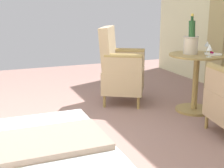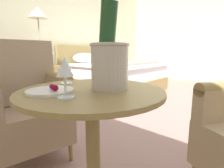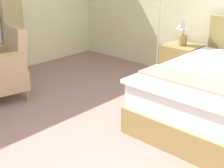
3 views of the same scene
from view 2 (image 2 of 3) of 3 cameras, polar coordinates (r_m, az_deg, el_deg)
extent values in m
plane|color=gray|center=(3.00, 20.21, -7.52)|extent=(7.83, 7.83, 0.00)
cube|color=beige|center=(4.86, -15.16, 17.08)|extent=(6.45, 0.12, 2.99)
cube|color=olive|center=(4.30, 0.61, 0.41)|extent=(1.71, 2.02, 0.30)
cube|color=white|center=(4.26, 0.61, 4.26)|extent=(1.66, 1.96, 0.28)
cube|color=white|center=(4.21, 1.24, 6.35)|extent=(1.74, 1.90, 0.04)
cube|color=gray|center=(3.90, 6.82, 6.51)|extent=(1.71, 0.36, 0.03)
cube|color=olive|center=(4.99, -8.59, 7.78)|extent=(1.79, 0.08, 0.76)
ellipsoid|color=white|center=(4.71, -8.96, 8.44)|extent=(0.72, 0.25, 0.27)
ellipsoid|color=white|center=(4.98, -5.29, 8.60)|extent=(0.72, 0.23, 0.26)
cylinder|color=#2D6628|center=(4.40, 2.39, 6.93)|extent=(0.24, 0.28, 0.01)
sphere|color=red|center=(4.41, 4.75, 7.15)|extent=(0.05, 0.05, 0.05)
ellipsoid|color=#33702D|center=(4.57, -0.17, 7.14)|extent=(0.05, 0.03, 0.01)
cube|color=white|center=(4.38, 3.99, 6.92)|extent=(0.10, 0.12, 0.00)
cube|color=olive|center=(4.15, -19.22, 1.56)|extent=(0.52, 0.48, 0.60)
sphere|color=tan|center=(4.27, -16.16, 3.74)|extent=(0.02, 0.02, 0.02)
cylinder|color=olive|center=(4.11, -19.52, 6.72)|extent=(0.12, 0.12, 0.15)
cylinder|color=tan|center=(4.11, -19.63, 8.46)|extent=(0.02, 0.02, 0.10)
cone|color=silver|center=(4.11, -19.73, 10.15)|extent=(0.23, 0.23, 0.14)
cylinder|color=#B3B6AB|center=(3.88, -21.42, -3.42)|extent=(0.28, 0.28, 0.03)
cylinder|color=#B3B6AB|center=(3.78, -22.18, 7.94)|extent=(0.03, 0.03, 1.50)
cone|color=#EFE5C6|center=(3.86, -23.08, 20.77)|extent=(0.36, 0.36, 0.21)
cylinder|color=olive|center=(0.97, -6.09, -23.45)|extent=(0.07, 0.07, 0.69)
cylinder|color=olive|center=(0.82, -6.55, -2.43)|extent=(0.67, 0.67, 0.02)
cylinder|color=#BDB2A6|center=(0.81, -0.74, 5.44)|extent=(0.17, 0.17, 0.20)
torus|color=#BDB2A6|center=(0.81, -0.76, 12.65)|extent=(0.18, 0.18, 0.02)
cylinder|color=white|center=(0.81, -0.76, 11.24)|extent=(0.15, 0.15, 0.03)
cylinder|color=#1E4723|center=(0.83, -1.46, 15.93)|extent=(0.09, 0.12, 0.29)
cylinder|color=white|center=(0.99, -14.74, 0.22)|extent=(0.06, 0.06, 0.01)
cylinder|color=white|center=(0.99, -14.84, 2.38)|extent=(0.01, 0.01, 0.07)
cone|color=white|center=(0.98, -15.03, 6.49)|extent=(0.07, 0.07, 0.07)
cylinder|color=white|center=(0.68, -14.86, -4.24)|extent=(0.06, 0.06, 0.01)
cylinder|color=white|center=(0.67, -15.02, -0.81)|extent=(0.01, 0.01, 0.08)
cone|color=white|center=(0.66, -15.30, 5.23)|extent=(0.07, 0.07, 0.07)
cylinder|color=white|center=(0.80, -19.55, -2.11)|extent=(0.20, 0.20, 0.01)
sphere|color=maroon|center=(0.80, -18.96, -0.82)|extent=(0.02, 0.02, 0.02)
sphere|color=maroon|center=(0.77, -18.07, -1.24)|extent=(0.03, 0.03, 0.03)
cylinder|color=olive|center=(1.58, -13.27, -20.61)|extent=(0.04, 0.04, 0.15)
cylinder|color=olive|center=(1.94, -18.77, -14.79)|extent=(0.04, 0.04, 0.15)
cube|color=tan|center=(1.61, -25.05, -12.03)|extent=(0.65, 0.61, 0.29)
cube|color=tan|center=(1.71, -27.63, 3.41)|extent=(0.56, 0.26, 0.55)
cube|color=tan|center=(1.57, -17.28, -2.18)|extent=(0.18, 0.48, 0.23)
cylinder|color=olive|center=(1.56, -17.50, 1.88)|extent=(0.18, 0.48, 0.09)
camera|label=1|loc=(4.65, -10.57, 14.92)|focal=50.00mm
camera|label=3|loc=(4.46, 50.67, 17.85)|focal=50.00mm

